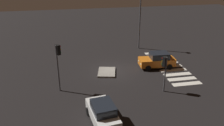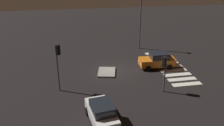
{
  "view_description": "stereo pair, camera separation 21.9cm",
  "coord_description": "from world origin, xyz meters",
  "px_view_note": "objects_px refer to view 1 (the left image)",
  "views": [
    {
      "loc": [
        -24.64,
        4.66,
        11.79
      ],
      "look_at": [
        0.0,
        0.0,
        1.0
      ],
      "focal_mm": 38.03,
      "sensor_mm": 36.0,
      "label": 1
    },
    {
      "loc": [
        -24.68,
        4.44,
        11.79
      ],
      "look_at": [
        0.0,
        0.0,
        1.0
      ],
      "focal_mm": 38.03,
      "sensor_mm": 36.0,
      "label": 2
    }
  ],
  "objects_px": {
    "car_white": "(103,113)",
    "car_orange": "(157,60)",
    "street_lamp": "(140,13)",
    "traffic_island": "(107,72)",
    "traffic_light_west": "(58,57)",
    "traffic_light_south": "(165,66)"
  },
  "relations": [
    {
      "from": "car_white",
      "to": "car_orange",
      "type": "bearing_deg",
      "value": -48.99
    },
    {
      "from": "street_lamp",
      "to": "traffic_island",
      "type": "bearing_deg",
      "value": 141.04
    },
    {
      "from": "car_white",
      "to": "traffic_island",
      "type": "bearing_deg",
      "value": -19.77
    },
    {
      "from": "car_white",
      "to": "street_lamp",
      "type": "distance_m",
      "value": 18.56
    },
    {
      "from": "traffic_light_west",
      "to": "street_lamp",
      "type": "bearing_deg",
      "value": 12.29
    },
    {
      "from": "car_orange",
      "to": "traffic_light_south",
      "type": "relative_size",
      "value": 1.2
    },
    {
      "from": "traffic_light_west",
      "to": "street_lamp",
      "type": "distance_m",
      "value": 15.35
    },
    {
      "from": "traffic_light_south",
      "to": "car_orange",
      "type": "bearing_deg",
      "value": -51.67
    },
    {
      "from": "car_orange",
      "to": "street_lamp",
      "type": "height_order",
      "value": "street_lamp"
    },
    {
      "from": "traffic_light_south",
      "to": "traffic_light_west",
      "type": "bearing_deg",
      "value": 42.28
    },
    {
      "from": "car_orange",
      "to": "traffic_light_west",
      "type": "height_order",
      "value": "traffic_light_west"
    },
    {
      "from": "traffic_light_west",
      "to": "traffic_island",
      "type": "bearing_deg",
      "value": -0.05
    },
    {
      "from": "car_orange",
      "to": "street_lamp",
      "type": "xyz_separation_m",
      "value": [
        6.93,
        0.24,
        4.34
      ]
    },
    {
      "from": "car_white",
      "to": "traffic_light_south",
      "type": "height_order",
      "value": "traffic_light_south"
    },
    {
      "from": "traffic_light_west",
      "to": "car_white",
      "type": "bearing_deg",
      "value": -91.52
    },
    {
      "from": "traffic_island",
      "to": "traffic_light_west",
      "type": "xyz_separation_m",
      "value": [
        -3.06,
        5.09,
        3.49
      ]
    },
    {
      "from": "car_white",
      "to": "car_orange",
      "type": "height_order",
      "value": "car_orange"
    },
    {
      "from": "traffic_island",
      "to": "car_orange",
      "type": "xyz_separation_m",
      "value": [
        0.48,
        -6.23,
        0.82
      ]
    },
    {
      "from": "car_orange",
      "to": "traffic_light_west",
      "type": "xyz_separation_m",
      "value": [
        -3.55,
        11.32,
        2.67
      ]
    },
    {
      "from": "street_lamp",
      "to": "car_white",
      "type": "bearing_deg",
      "value": 154.39
    },
    {
      "from": "traffic_island",
      "to": "traffic_light_south",
      "type": "height_order",
      "value": "traffic_light_south"
    },
    {
      "from": "traffic_island",
      "to": "street_lamp",
      "type": "relative_size",
      "value": 0.38
    }
  ]
}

